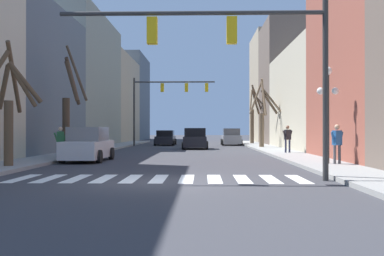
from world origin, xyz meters
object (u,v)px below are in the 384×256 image
Objects in this scene: street_lamp_right_corner at (328,95)px; street_tree_left_near at (254,115)px; traffic_signal_far at (164,95)px; pedestrian_on_right_sidewalk at (288,136)px; car_parked_left_far at (88,145)px; traffic_signal_near at (241,47)px; car_parked_right_far at (231,137)px; car_parked_left_near at (166,138)px; pedestrian_near_right_corner at (337,140)px; street_tree_right_far at (10,104)px; street_tree_left_far at (264,114)px; pedestrian_crossing_street at (60,139)px; car_driving_away_lane at (195,139)px; street_tree_left_mid at (69,108)px.

street_tree_left_near reaches higher than street_lamp_right_corner.
pedestrian_on_right_sidewalk is at bearing -58.44° from traffic_signal_far.
car_parked_left_far is at bearing 1.90° from pedestrian_on_right_sidewalk.
street_lamp_right_corner is 29.04m from street_tree_left_near.
street_lamp_right_corner reaches higher than car_parked_left_far.
traffic_signal_near is 32.58m from car_parked_right_far.
car_parked_left_near is at bearing -88.70° from pedestrian_on_right_sidewalk.
car_parked_left_far is (-2.03, -20.89, -4.17)m from traffic_signal_far.
car_parked_left_near is (-9.23, 26.95, -2.37)m from street_lamp_right_corner.
street_tree_left_near is at bearing -23.68° from car_parked_left_far.
traffic_signal_far is at bearing 80.32° from pedestrian_near_right_corner.
traffic_signal_far is 1.56× the size of street_tree_right_far.
street_tree_left_far is 23.76m from street_tree_right_far.
pedestrian_crossing_street is at bearing -130.51° from street_tree_left_far.
car_parked_left_near is at bearing 63.97° from pedestrian_crossing_street.
pedestrian_crossing_street is at bearing 154.03° from car_driving_away_lane.
street_tree_left_near is at bearing 27.92° from traffic_signal_far.
street_tree_left_near reaches higher than car_parked_right_far.
traffic_signal_far is at bearing 26.68° from car_driving_away_lane.
car_parked_right_far is at bearing 64.09° from street_tree_left_mid.
car_parked_left_far reaches higher than car_parked_right_far.
traffic_signal_near reaches higher than car_parked_left_near.
car_parked_left_near is (1.95, 23.73, -0.08)m from car_parked_left_far.
car_driving_away_lane reaches higher than car_parked_right_far.
car_driving_away_lane is at bearing 46.80° from pedestrian_crossing_street.
traffic_signal_near is 5.29× the size of pedestrian_crossing_street.
traffic_signal_far is 4.61× the size of pedestrian_on_right_sidewalk.
traffic_signal_far is (-4.98, 29.38, 0.77)m from traffic_signal_near.
traffic_signal_near reaches higher than street_tree_right_far.
pedestrian_on_right_sidewalk reaches higher than car_parked_left_near.
traffic_signal_far reaches higher than street_tree_left_near.
street_lamp_right_corner reaches higher than pedestrian_on_right_sidewalk.
pedestrian_near_right_corner is 13.75m from pedestrian_crossing_street.
pedestrian_crossing_street reaches higher than car_parked_left_near.
street_tree_left_near is (12.94, 25.18, 2.14)m from pedestrian_crossing_street.
pedestrian_on_right_sidewalk is at bearing 60.95° from pedestrian_near_right_corner.
street_tree_left_far is 18.12m from street_tree_left_mid.
pedestrian_on_right_sidewalk is at bearing 5.39° from pedestrian_crossing_street.
car_parked_left_near is 0.81× the size of street_tree_left_far.
car_parked_left_far is 2.73× the size of pedestrian_near_right_corner.
street_tree_right_far is (-4.07, -25.45, -2.35)m from traffic_signal_far.
street_tree_right_far is (-13.36, -30.37, -0.61)m from street_tree_left_near.
pedestrian_on_right_sidewalk reaches higher than car_driving_away_lane.
street_tree_left_far is at bearing -82.76° from car_driving_away_lane.
traffic_signal_near is 1.37× the size of street_tree_left_mid.
street_lamp_right_corner is 0.71× the size of street_tree_left_far.
street_tree_left_far is at bearing 46.98° from car_parked_left_near.
street_tree_left_near reaches higher than pedestrian_on_right_sidewalk.
pedestrian_near_right_corner is (0.32, -0.22, -1.96)m from street_lamp_right_corner.
street_lamp_right_corner is at bearing -90.28° from street_tree_left_near.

